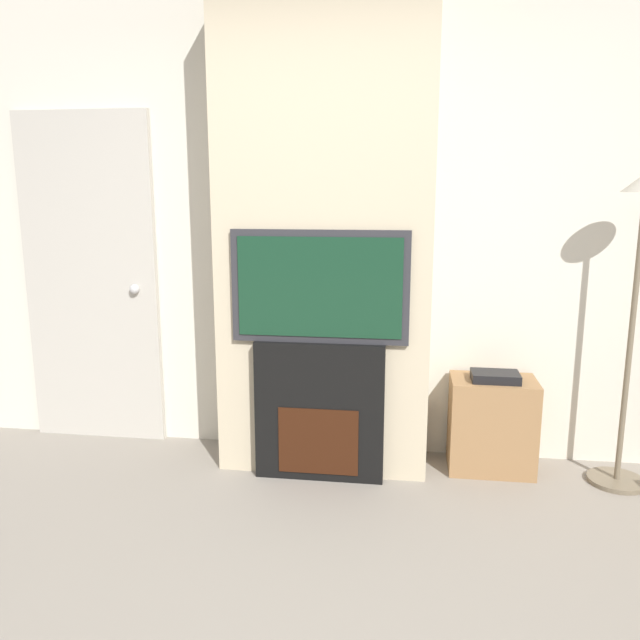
# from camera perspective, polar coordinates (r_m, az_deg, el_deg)

# --- Properties ---
(wall_back) EXTENTS (6.00, 0.06, 2.70)m
(wall_back) POSITION_cam_1_polar(r_m,az_deg,el_deg) (3.70, 0.99, 8.36)
(wall_back) COLOR silver
(wall_back) RESTS_ON ground_plane
(chimney_breast) EXTENTS (1.17, 0.42, 2.70)m
(chimney_breast) POSITION_cam_1_polar(r_m,az_deg,el_deg) (3.47, 0.49, 8.15)
(chimney_breast) COLOR beige
(chimney_breast) RESTS_ON ground_plane
(fireplace) EXTENTS (0.70, 0.15, 0.77)m
(fireplace) POSITION_cam_1_polar(r_m,az_deg,el_deg) (3.46, -0.00, -8.29)
(fireplace) COLOR black
(fireplace) RESTS_ON ground_plane
(television) EXTENTS (0.94, 0.07, 0.60)m
(television) POSITION_cam_1_polar(r_m,az_deg,el_deg) (3.28, -0.01, 3.06)
(television) COLOR #2D2D33
(television) RESTS_ON fireplace
(floor_lamp) EXTENTS (0.30, 0.30, 1.66)m
(floor_lamp) POSITION_cam_1_polar(r_m,az_deg,el_deg) (3.58, 26.95, 2.96)
(floor_lamp) COLOR #726651
(floor_lamp) RESTS_ON ground_plane
(media_stand) EXTENTS (0.47, 0.32, 0.58)m
(media_stand) POSITION_cam_1_polar(r_m,az_deg,el_deg) (3.71, 15.43, -9.08)
(media_stand) COLOR #997047
(media_stand) RESTS_ON ground_plane
(entry_door) EXTENTS (0.86, 0.09, 2.04)m
(entry_door) POSITION_cam_1_polar(r_m,az_deg,el_deg) (4.14, -20.19, 3.40)
(entry_door) COLOR #BCB7AD
(entry_door) RESTS_ON ground_plane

